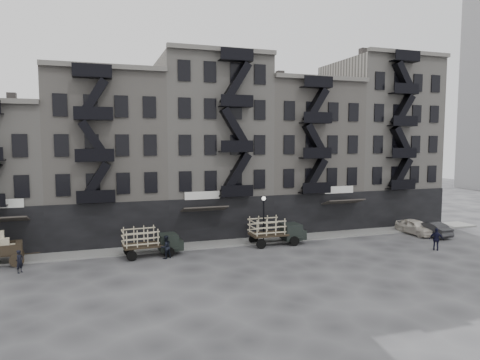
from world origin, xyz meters
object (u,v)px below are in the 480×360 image
object	(u,v)px
stake_truck_west	(151,240)
stake_truck_east	(276,229)
pedestrian_mid	(166,247)
car_far	(430,229)
pedestrian_west	(20,261)
car_east	(415,227)
policeman	(436,239)

from	to	relation	value
stake_truck_west	stake_truck_east	xyz separation A→B (m)	(10.92, 0.28, 0.09)
stake_truck_east	pedestrian_mid	xyz separation A→B (m)	(-9.91, -1.35, -0.51)
stake_truck_west	car_far	world-z (taller)	stake_truck_west
stake_truck_west	pedestrian_west	xyz separation A→B (m)	(-9.19, -1.47, -0.53)
stake_truck_east	car_east	world-z (taller)	stake_truck_east
stake_truck_west	stake_truck_east	bearing A→B (deg)	-2.14
stake_truck_east	pedestrian_west	size ratio (longest dim) A/B	3.12
pedestrian_mid	policeman	distance (m)	22.40
stake_truck_east	stake_truck_west	bearing A→B (deg)	-178.29
stake_truck_west	pedestrian_west	size ratio (longest dim) A/B	2.97
policeman	car_east	bearing A→B (deg)	-73.61
stake_truck_west	stake_truck_east	size ratio (longest dim) A/B	0.95
car_far	pedestrian_west	world-z (taller)	pedestrian_west
car_east	stake_truck_west	bearing A→B (deg)	177.75
pedestrian_mid	policeman	world-z (taller)	policeman
stake_truck_west	stake_truck_east	world-z (taller)	stake_truck_east
stake_truck_east	policeman	size ratio (longest dim) A/B	2.65
car_east	pedestrian_mid	world-z (taller)	pedestrian_mid
car_east	pedestrian_west	world-z (taller)	pedestrian_west
car_far	policeman	world-z (taller)	policeman
pedestrian_west	car_east	bearing A→B (deg)	-55.73
car_east	policeman	size ratio (longest dim) A/B	2.30
stake_truck_west	pedestrian_west	bearing A→B (deg)	-174.53
car_far	pedestrian_mid	distance (m)	25.46
stake_truck_west	pedestrian_mid	xyz separation A→B (m)	(1.01, -1.07, -0.42)
policeman	stake_truck_west	bearing A→B (deg)	27.92
stake_truck_east	pedestrian_west	distance (m)	20.19
pedestrian_mid	stake_truck_east	bearing A→B (deg)	160.29
pedestrian_west	stake_truck_west	bearing A→B (deg)	-48.70
stake_truck_west	car_east	xyz separation A→B (m)	(25.61, -0.21, -0.59)
stake_truck_west	pedestrian_west	distance (m)	9.32
policeman	stake_truck_east	bearing A→B (deg)	15.19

